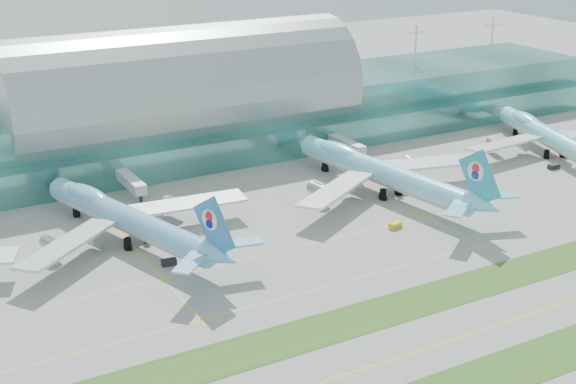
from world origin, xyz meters
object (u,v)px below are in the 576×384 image
terminal (182,112)px  airliner_d (550,136)px  airliner_b (126,217)px  airliner_c (380,171)px

terminal → airliner_d: 125.87m
airliner_b → airliner_d: 150.02m
airliner_b → airliner_d: (150.02, -0.11, -0.23)m
airliner_c → airliner_d: bearing=-6.0°
airliner_d → airliner_b: bearing=-163.6°
terminal → airliner_c: bearing=-62.1°
terminal → airliner_d: terminal is taller
airliner_b → airliner_c: bearing=-18.7°
terminal → airliner_c: size_ratio=4.13×
terminal → airliner_b: 76.83m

